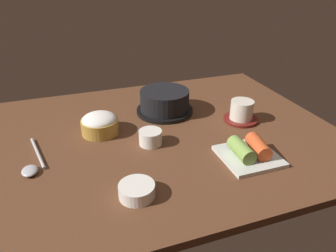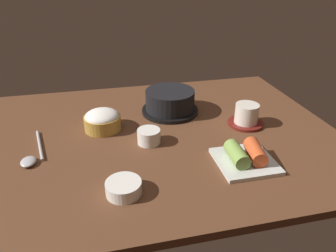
{
  "view_description": "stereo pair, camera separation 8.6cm",
  "coord_description": "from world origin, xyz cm",
  "px_view_note": "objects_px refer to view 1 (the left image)",
  "views": [
    {
      "loc": [
        -23.1,
        -73.34,
        45.39
      ],
      "look_at": [
        2.0,
        -2.0,
        5.0
      ],
      "focal_mm": 33.53,
      "sensor_mm": 36.0,
      "label": 1
    },
    {
      "loc": [
        -14.88,
        -75.72,
        45.39
      ],
      "look_at": [
        2.0,
        -2.0,
        5.0
      ],
      "focal_mm": 33.53,
      "sensor_mm": 36.0,
      "label": 2
    }
  ],
  "objects_px": {
    "tea_cup_with_saucer": "(241,112)",
    "side_bowl_near": "(137,190)",
    "stone_pot": "(165,101)",
    "kimchi_plate": "(249,152)",
    "banchan_cup_center": "(150,137)",
    "spoon": "(32,165)",
    "rice_bowl": "(100,123)"
  },
  "relations": [
    {
      "from": "rice_bowl",
      "to": "kimchi_plate",
      "type": "distance_m",
      "value": 0.41
    },
    {
      "from": "stone_pot",
      "to": "banchan_cup_center",
      "type": "relative_size",
      "value": 2.92
    },
    {
      "from": "stone_pot",
      "to": "banchan_cup_center",
      "type": "distance_m",
      "value": 0.2
    },
    {
      "from": "spoon",
      "to": "rice_bowl",
      "type": "bearing_deg",
      "value": 32.91
    },
    {
      "from": "tea_cup_with_saucer",
      "to": "side_bowl_near",
      "type": "relative_size",
      "value": 1.35
    },
    {
      "from": "stone_pot",
      "to": "tea_cup_with_saucer",
      "type": "xyz_separation_m",
      "value": [
        0.2,
        -0.13,
        -0.01
      ]
    },
    {
      "from": "stone_pot",
      "to": "banchan_cup_center",
      "type": "bearing_deg",
      "value": -119.62
    },
    {
      "from": "tea_cup_with_saucer",
      "to": "kimchi_plate",
      "type": "bearing_deg",
      "value": -115.43
    },
    {
      "from": "side_bowl_near",
      "to": "kimchi_plate",
      "type": "bearing_deg",
      "value": 8.76
    },
    {
      "from": "kimchi_plate",
      "to": "spoon",
      "type": "bearing_deg",
      "value": 164.92
    },
    {
      "from": "rice_bowl",
      "to": "tea_cup_with_saucer",
      "type": "relative_size",
      "value": 1.02
    },
    {
      "from": "tea_cup_with_saucer",
      "to": "spoon",
      "type": "relative_size",
      "value": 0.59
    },
    {
      "from": "banchan_cup_center",
      "to": "kimchi_plate",
      "type": "distance_m",
      "value": 0.25
    },
    {
      "from": "stone_pot",
      "to": "side_bowl_near",
      "type": "relative_size",
      "value": 2.36
    },
    {
      "from": "side_bowl_near",
      "to": "spoon",
      "type": "bearing_deg",
      "value": 138.87
    },
    {
      "from": "tea_cup_with_saucer",
      "to": "kimchi_plate",
      "type": "xyz_separation_m",
      "value": [
        -0.09,
        -0.18,
        -0.01
      ]
    },
    {
      "from": "banchan_cup_center",
      "to": "spoon",
      "type": "xyz_separation_m",
      "value": [
        -0.29,
        -0.01,
        -0.01
      ]
    },
    {
      "from": "kimchi_plate",
      "to": "banchan_cup_center",
      "type": "bearing_deg",
      "value": 145.22
    },
    {
      "from": "rice_bowl",
      "to": "side_bowl_near",
      "type": "distance_m",
      "value": 0.3
    },
    {
      "from": "stone_pot",
      "to": "tea_cup_with_saucer",
      "type": "relative_size",
      "value": 1.74
    },
    {
      "from": "spoon",
      "to": "side_bowl_near",
      "type": "bearing_deg",
      "value": -41.13
    },
    {
      "from": "rice_bowl",
      "to": "tea_cup_with_saucer",
      "type": "distance_m",
      "value": 0.42
    },
    {
      "from": "rice_bowl",
      "to": "kimchi_plate",
      "type": "relative_size",
      "value": 0.77
    },
    {
      "from": "banchan_cup_center",
      "to": "side_bowl_near",
      "type": "distance_m",
      "value": 0.21
    },
    {
      "from": "tea_cup_with_saucer",
      "to": "banchan_cup_center",
      "type": "xyz_separation_m",
      "value": [
        -0.3,
        -0.04,
        -0.01
      ]
    },
    {
      "from": "stone_pot",
      "to": "side_bowl_near",
      "type": "bearing_deg",
      "value": -116.91
    },
    {
      "from": "tea_cup_with_saucer",
      "to": "side_bowl_near",
      "type": "bearing_deg",
      "value": -149.03
    },
    {
      "from": "stone_pot",
      "to": "banchan_cup_center",
      "type": "xyz_separation_m",
      "value": [
        -0.1,
        -0.17,
        -0.02
      ]
    },
    {
      "from": "tea_cup_with_saucer",
      "to": "rice_bowl",
      "type": "bearing_deg",
      "value": 170.92
    },
    {
      "from": "tea_cup_with_saucer",
      "to": "banchan_cup_center",
      "type": "relative_size",
      "value": 1.68
    },
    {
      "from": "rice_bowl",
      "to": "banchan_cup_center",
      "type": "distance_m",
      "value": 0.16
    },
    {
      "from": "rice_bowl",
      "to": "kimchi_plate",
      "type": "height_order",
      "value": "rice_bowl"
    }
  ]
}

